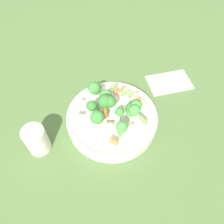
# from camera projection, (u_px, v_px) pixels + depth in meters

# --- Properties ---
(ground_plane) EXTENTS (3.00, 3.00, 0.00)m
(ground_plane) POSITION_uv_depth(u_px,v_px,m) (112.00, 122.00, 0.73)
(ground_plane) COLOR #4C6B38
(bowl) EXTENTS (0.29, 0.29, 0.04)m
(bowl) POSITION_uv_depth(u_px,v_px,m) (112.00, 118.00, 0.71)
(bowl) COLOR silver
(bowl) RESTS_ON ground_plane
(pasta_salad) EXTENTS (0.23, 0.21, 0.08)m
(pasta_salad) POSITION_uv_depth(u_px,v_px,m) (112.00, 105.00, 0.66)
(pasta_salad) COLOR #8CB766
(pasta_salad) RESTS_ON bowl
(cup) EXTENTS (0.07, 0.07, 0.10)m
(cup) POSITION_uv_depth(u_px,v_px,m) (36.00, 139.00, 0.64)
(cup) COLOR silver
(cup) RESTS_ON ground_plane
(napkin) EXTENTS (0.18, 0.19, 0.01)m
(napkin) POSITION_uv_depth(u_px,v_px,m) (169.00, 82.00, 0.83)
(napkin) COLOR beige
(napkin) RESTS_ON ground_plane
(spoon) EXTENTS (0.10, 0.14, 0.01)m
(spoon) POSITION_uv_depth(u_px,v_px,m) (165.00, 90.00, 0.80)
(spoon) COLOR silver
(spoon) RESTS_ON napkin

